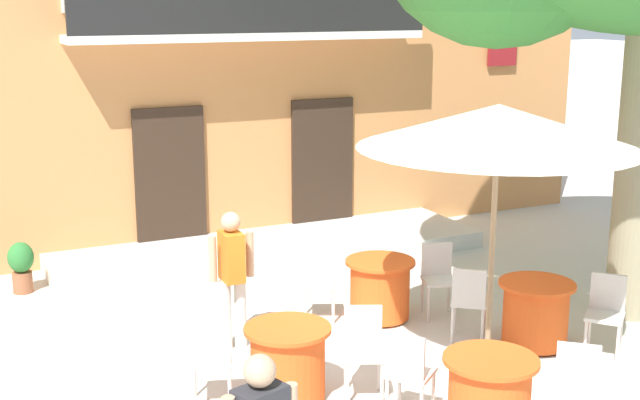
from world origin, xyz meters
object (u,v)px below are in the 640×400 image
Objects in this scene: cafe_chair_near_tree_1 at (438,274)px; ground_planter_left at (21,264)px; cafe_umbrella at (498,127)px; pedestrian_near_entrance at (232,272)px; cafe_chair_front_0 at (606,309)px; cafe_table_near_tree at (380,289)px; cafe_chair_far_side_1 at (577,389)px; cafe_chair_middle_1 at (211,356)px; cafe_table_far_side at (489,396)px; cafe_chair_far_side_0 at (408,370)px; cafe_chair_middle_0 at (363,345)px; cafe_table_front at (535,313)px; cafe_chair_front_1 at (469,299)px; cafe_chair_near_tree_0 at (319,280)px; cafe_table_middle at (288,362)px.

ground_planter_left is (-4.61, 3.15, -0.14)m from cafe_chair_near_tree_1.
cafe_umbrella is 6.70m from ground_planter_left.
cafe_chair_front_0 is at bearing -28.13° from pedestrian_near_entrance.
cafe_chair_far_side_1 is at bearing -89.21° from cafe_table_near_tree.
cafe_chair_front_0 is at bearing -41.71° from ground_planter_left.
cafe_table_far_side is at bearing -38.11° from cafe_chair_middle_1.
pedestrian_near_entrance reaches higher than cafe_chair_far_side_0.
cafe_chair_far_side_1 is at bearing -53.35° from cafe_chair_middle_0.
cafe_chair_far_side_1 is at bearing -59.20° from pedestrian_near_entrance.
cafe_table_front is at bearing -41.44° from ground_planter_left.
cafe_chair_front_1 is 2.73m from pedestrian_near_entrance.
cafe_chair_near_tree_0 and cafe_chair_far_side_1 have the same top height.
cafe_table_middle is at bearing 174.38° from cafe_umbrella.
cafe_chair_far_side_0 is at bearing -153.90° from cafe_umbrella.
cafe_chair_middle_0 is 0.57× the size of pedestrian_near_entrance.
cafe_table_middle is 0.54× the size of pedestrian_near_entrance.
cafe_table_middle and cafe_table_front have the same top height.
cafe_chair_middle_0 is 1.51m from cafe_chair_middle_1.
cafe_chair_front_1 is at bearing 146.18° from cafe_table_front.
cafe_chair_front_0 reaches higher than cafe_table_far_side.
ground_planter_left is at bearing 113.82° from cafe_table_middle.
cafe_chair_near_tree_1 is at bearing -14.47° from cafe_table_near_tree.
cafe_umbrella is (1.44, 0.71, 2.08)m from cafe_chair_far_side_0.
cafe_chair_front_1 is at bearing -62.91° from cafe_table_near_tree.
cafe_chair_front_1 reaches higher than cafe_table_front.
cafe_chair_far_side_0 is at bearing -128.93° from cafe_chair_near_tree_1.
cafe_umbrella is at bearing 79.78° from cafe_chair_far_side_1.
cafe_chair_far_side_1 is 7.50m from ground_planter_left.
cafe_chair_near_tree_0 is at bearing 137.15° from cafe_table_front.
cafe_table_near_tree is 1.23× the size of ground_planter_left.
cafe_chair_far_side_1 is at bearing -58.40° from ground_planter_left.
ground_planter_left is at bearing 106.04° from cafe_chair_middle_1.
cafe_chair_front_1 is at bearing 4.69° from cafe_chair_middle_1.
cafe_table_front is 6.75m from ground_planter_left.
cafe_chair_far_side_1 is at bearing -78.33° from cafe_chair_near_tree_0.
cafe_umbrella reaches higher than cafe_chair_far_side_0.
cafe_chair_far_side_0 is at bearing -114.07° from cafe_table_near_tree.
cafe_table_front is at bearing -2.35° from cafe_chair_middle_1.
cafe_chair_front_0 is 1.29× the size of ground_planter_left.
cafe_chair_near_tree_0 is 0.31× the size of cafe_umbrella.
cafe_chair_near_tree_1 reaches higher than cafe_table_far_side.
cafe_chair_front_1 is 1.05× the size of cafe_table_far_side.
cafe_chair_middle_0 is 2.39m from cafe_table_front.
cafe_chair_middle_0 is 1.00× the size of cafe_chair_far_side_1.
pedestrian_near_entrance is at bearing 61.79° from cafe_chair_middle_1.
cafe_chair_front_0 is at bearing -8.89° from cafe_chair_middle_1.
cafe_chair_near_tree_0 reaches higher than ground_planter_left.
cafe_table_near_tree is 4.88m from ground_planter_left.
cafe_chair_middle_0 is 1.38m from cafe_table_far_side.
cafe_chair_front_1 is 2.20m from cafe_table_far_side.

